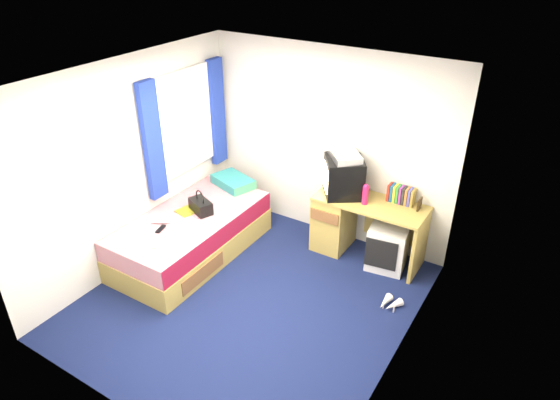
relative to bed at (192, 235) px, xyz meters
The scene contains 20 objects.
ground 1.18m from the bed, 17.06° to the right, with size 3.40×3.40×0.00m, color #0C1438.
room_shell 1.65m from the bed, 17.06° to the right, with size 3.40×3.40×3.40m.
bed is the anchor object (origin of this frame).
pillow 0.96m from the bed, 91.59° to the left, with size 0.55×0.35×0.12m, color #1852A2.
desk 1.90m from the bed, 35.39° to the left, with size 1.30×0.55×0.75m.
storage_cube 2.34m from the bed, 26.02° to the left, with size 0.43×0.43×0.54m, color silver.
crt_tv 1.95m from the bed, 37.18° to the left, with size 0.61×0.61×0.45m.
vcr 2.07m from the bed, 37.18° to the left, with size 0.42×0.30×0.08m, color silver.
book_row 2.53m from the bed, 30.87° to the left, with size 0.31×0.13×0.20m.
picture_frame 2.70m from the bed, 27.39° to the left, with size 0.02×0.12×0.14m, color black.
pink_water_bottle 2.13m from the bed, 29.71° to the left, with size 0.07×0.07×0.22m, color #C61B53.
aerosol_can 2.12m from the bed, 34.36° to the left, with size 0.05×0.05×0.19m, color silver.
handbag 0.39m from the bed, 68.91° to the left, with size 0.35×0.28×0.29m.
towel 0.51m from the bed, 45.30° to the right, with size 0.31×0.26×0.10m, color white.
magazine 0.31m from the bed, 133.22° to the left, with size 0.21×0.28×0.01m, color #FDF91C.
water_bottle 0.46m from the bed, 119.45° to the right, with size 0.07×0.07×0.20m, color silver.
colour_swatch_fan 0.71m from the bed, 85.31° to the right, with size 0.22×0.06×0.01m, color yellow.
remote_control 0.50m from the bed, 100.48° to the right, with size 0.05×0.16×0.02m, color black.
window_assembly 1.36m from the bed, 128.51° to the left, with size 0.11×1.42×1.40m.
white_heels 2.44m from the bed, ahead, with size 0.24×0.24×0.09m.
Camera 1 is at (2.49, -3.39, 3.57)m, focal length 32.00 mm.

